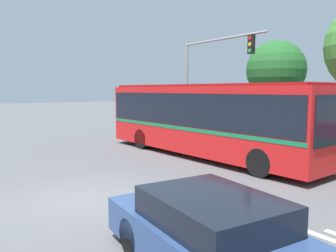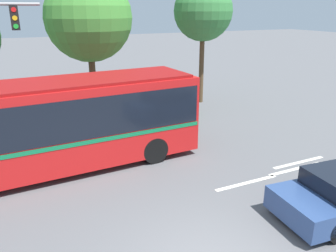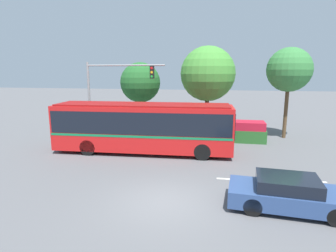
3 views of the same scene
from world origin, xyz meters
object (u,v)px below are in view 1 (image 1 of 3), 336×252
at_px(city_bus, 205,116).
at_px(traffic_light_pole, 205,71).
at_px(sedan_foreground, 216,238).
at_px(street_tree_left, 276,70).

relative_size(city_bus, traffic_light_pole, 1.89).
height_order(sedan_foreground, street_tree_left, street_tree_left).
relative_size(city_bus, street_tree_left, 1.90).
xyz_separation_m(sedan_foreground, street_tree_left, (-10.04, 14.55, 3.55)).
xyz_separation_m(city_bus, traffic_light_pole, (-3.47, 3.06, 2.22)).
distance_m(traffic_light_pole, street_tree_left, 5.20).
bearing_deg(sedan_foreground, traffic_light_pole, 144.05).
relative_size(sedan_foreground, street_tree_left, 0.77).
bearing_deg(traffic_light_pole, city_bus, -41.38).
bearing_deg(city_bus, sedan_foreground, -43.13).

